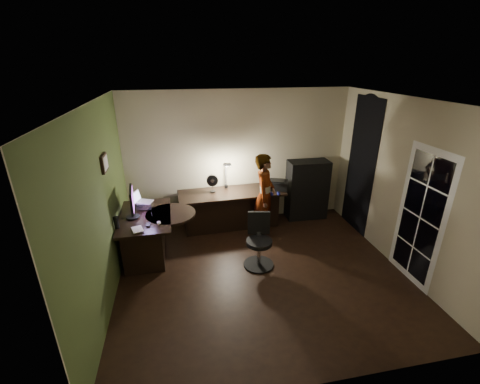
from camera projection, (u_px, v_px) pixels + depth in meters
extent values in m
cube|color=black|center=(262.00, 273.00, 5.21)|extent=(4.50, 4.00, 0.01)
cube|color=silver|center=(267.00, 100.00, 4.17)|extent=(4.50, 4.00, 0.01)
cube|color=tan|center=(238.00, 158.00, 6.51)|extent=(4.50, 0.01, 2.70)
cube|color=tan|center=(322.00, 282.00, 2.87)|extent=(4.50, 0.01, 2.70)
cube|color=tan|center=(101.00, 209.00, 4.29)|extent=(0.01, 4.00, 2.70)
cube|color=tan|center=(401.00, 185.00, 5.09)|extent=(0.01, 4.00, 2.70)
cube|color=#425527|center=(102.00, 209.00, 4.29)|extent=(0.00, 4.00, 2.70)
cube|color=black|center=(361.00, 166.00, 6.15)|extent=(0.01, 0.90, 2.60)
cube|color=white|center=(420.00, 218.00, 4.70)|extent=(0.02, 0.92, 2.10)
cube|color=black|center=(104.00, 163.00, 4.51)|extent=(0.04, 0.30, 0.25)
cube|color=black|center=(148.00, 236.00, 5.51)|extent=(0.86, 1.38, 0.79)
cube|color=black|center=(232.00, 210.00, 6.47)|extent=(2.11, 0.82, 0.78)
cube|color=black|center=(307.00, 190.00, 6.84)|extent=(0.85, 0.44, 1.27)
cube|color=silver|center=(145.00, 205.00, 5.58)|extent=(0.28, 0.24, 0.10)
cube|color=silver|center=(144.00, 197.00, 5.52)|extent=(0.37, 0.36, 0.20)
cube|color=black|center=(132.00, 207.00, 5.19)|extent=(0.16, 0.55, 0.36)
ellipsoid|color=silver|center=(159.00, 223.00, 5.04)|extent=(0.07, 0.10, 0.03)
cube|color=black|center=(148.00, 224.00, 5.02)|extent=(0.07, 0.13, 0.01)
cube|color=black|center=(152.00, 214.00, 5.35)|extent=(0.04, 0.14, 0.01)
cylinder|color=black|center=(116.00, 223.00, 4.88)|extent=(0.10, 0.10, 0.19)
cube|color=silver|center=(137.00, 229.00, 4.87)|extent=(0.21, 0.25, 0.01)
cube|color=black|center=(212.00, 183.00, 6.24)|extent=(0.24, 0.14, 0.35)
cube|color=navy|center=(275.00, 193.00, 6.11)|extent=(0.19, 0.13, 0.08)
cube|color=black|center=(277.00, 184.00, 6.42)|extent=(0.49, 0.44, 0.18)
cube|color=black|center=(226.00, 174.00, 6.40)|extent=(0.23, 0.30, 0.59)
cube|color=black|center=(259.00, 242.00, 5.21)|extent=(0.59, 0.59, 0.90)
imported|color=#D8A88C|center=(265.00, 196.00, 6.05)|extent=(0.60, 0.69, 1.63)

